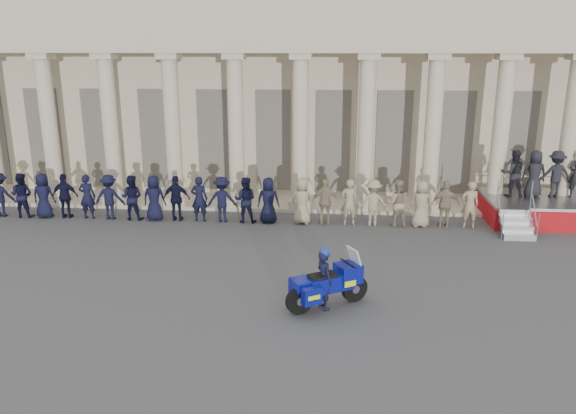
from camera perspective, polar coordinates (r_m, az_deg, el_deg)
The scene contains 6 objects.
ground at distance 15.96m, azimuth -5.23°, elevation -8.25°, with size 90.00×90.00×0.00m, color #3C3C3E.
building at distance 29.25m, azimuth -0.53°, elevation 12.09°, with size 40.00×12.50×9.00m.
officer_rank at distance 21.69m, azimuth -7.35°, elevation 0.79°, with size 19.10×0.67×1.78m.
reviewing_stand at distance 23.67m, azimuth 24.35°, elevation 2.13°, with size 4.42×4.20×2.71m.
motorcycle at distance 14.62m, azimuth 4.13°, elevation -7.77°, with size 2.12×1.57×1.52m.
rider at distance 14.49m, azimuth 3.70°, elevation -7.22°, with size 0.62×0.69×1.68m.
Camera 1 is at (2.59, -14.32, 6.56)m, focal length 35.00 mm.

